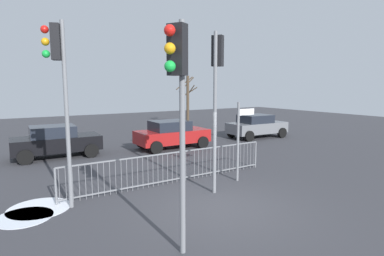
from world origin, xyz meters
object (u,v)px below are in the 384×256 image
(car_red_mid, at_px, (172,134))
(car_grey_near, at_px, (256,126))
(direction_sign_post, at_px, (239,137))
(bare_tree_centre, at_px, (188,98))
(traffic_light_foreground_right, at_px, (178,86))
(car_black_trailing, at_px, (56,141))
(traffic_light_rear_left, at_px, (59,73))
(traffic_light_rear_right, at_px, (217,77))

(car_red_mid, bearing_deg, car_grey_near, 2.20)
(direction_sign_post, height_order, bare_tree_centre, bare_tree_centre)
(traffic_light_foreground_right, bearing_deg, car_black_trailing, -26.54)
(traffic_light_foreground_right, relative_size, car_grey_near, 1.16)
(bare_tree_centre, bearing_deg, car_red_mid, -125.90)
(direction_sign_post, bearing_deg, car_grey_near, 39.12)
(car_grey_near, distance_m, car_black_trailing, 11.78)
(car_red_mid, bearing_deg, traffic_light_foreground_right, -117.24)
(bare_tree_centre, bearing_deg, car_black_trailing, -148.33)
(direction_sign_post, height_order, car_black_trailing, direction_sign_post)
(traffic_light_foreground_right, distance_m, bare_tree_centre, 20.35)
(traffic_light_foreground_right, distance_m, direction_sign_post, 5.55)
(traffic_light_rear_left, xyz_separation_m, traffic_light_foreground_right, (1.41, -3.73, -0.33))
(car_red_mid, bearing_deg, bare_tree_centre, 54.22)
(direction_sign_post, xyz_separation_m, bare_tree_centre, (6.40, 14.14, 0.72))
(car_red_mid, bearing_deg, traffic_light_rear_left, -137.67)
(car_grey_near, bearing_deg, car_black_trailing, 178.21)
(car_red_mid, bearing_deg, car_black_trailing, 170.34)
(direction_sign_post, bearing_deg, bare_tree_centre, 61.64)
(car_black_trailing, distance_m, car_red_mid, 5.61)
(traffic_light_rear_right, distance_m, car_black_trailing, 8.91)
(traffic_light_rear_right, height_order, car_black_trailing, traffic_light_rear_right)
(car_red_mid, bearing_deg, traffic_light_rear_right, -106.76)
(traffic_light_rear_left, relative_size, car_black_trailing, 1.28)
(traffic_light_rear_left, relative_size, traffic_light_rear_right, 1.02)
(traffic_light_rear_right, relative_size, car_red_mid, 1.28)
(traffic_light_rear_right, xyz_separation_m, car_grey_near, (8.28, 6.99, -2.78))
(direction_sign_post, distance_m, car_red_mid, 6.33)
(traffic_light_foreground_right, bearing_deg, car_red_mid, -57.43)
(traffic_light_rear_left, distance_m, direction_sign_post, 6.00)
(traffic_light_foreground_right, distance_m, car_black_trailing, 10.72)
(traffic_light_rear_right, relative_size, bare_tree_centre, 1.18)
(traffic_light_rear_left, height_order, car_red_mid, traffic_light_rear_left)
(car_black_trailing, bearing_deg, traffic_light_foreground_right, -84.97)
(traffic_light_rear_right, bearing_deg, bare_tree_centre, 119.78)
(traffic_light_foreground_right, height_order, car_red_mid, traffic_light_foreground_right)
(car_black_trailing, bearing_deg, bare_tree_centre, 33.17)
(traffic_light_rear_left, xyz_separation_m, car_black_trailing, (0.77, 6.67, -2.83))
(direction_sign_post, height_order, car_grey_near, direction_sign_post)
(car_grey_near, height_order, car_black_trailing, same)
(car_grey_near, distance_m, car_red_mid, 6.23)
(car_black_trailing, bearing_deg, car_grey_near, -2.05)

